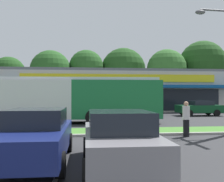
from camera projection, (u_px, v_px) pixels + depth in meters
grass_median at (135, 131)px, 13.91m from camera, size 56.00×2.20×0.12m
curb_lip at (140, 134)px, 12.69m from camera, size 56.00×0.24×0.12m
parking_stripe_0 at (55, 179)px, 6.05m from camera, size 0.12×4.80×0.01m
parking_stripe_1 at (171, 180)px, 5.99m from camera, size 0.12×4.80×0.01m
storefront_building at (114, 91)px, 36.36m from camera, size 28.46×14.11×5.21m
tree_left at (8, 74)px, 44.07m from camera, size 5.72×5.72×8.61m
tree_mid_left at (50, 70)px, 43.17m from camera, size 6.72×6.72×9.54m
tree_mid at (86, 67)px, 45.11m from camera, size 6.04×6.04×9.94m
tree_mid_right at (123, 70)px, 47.04m from camera, size 8.09×8.09×10.62m
tree_right at (167, 69)px, 44.45m from camera, size 6.79×6.79×9.93m
tree_far_right at (202, 64)px, 46.35m from camera, size 8.19×8.19×11.77m
city_bus at (81, 98)px, 18.72m from camera, size 11.56×2.94×3.25m
car_0 at (36, 135)px, 7.60m from camera, size 1.93×4.79×1.57m
car_1 at (200, 108)px, 25.32m from camera, size 4.33×1.98×1.47m
car_2 at (118, 139)px, 6.90m from camera, size 1.88×4.55×1.57m
car_4 at (17, 109)px, 23.91m from camera, size 4.80×1.90×1.46m
car_5 at (136, 108)px, 24.79m from camera, size 4.76×1.94×1.56m
pedestrian_near_bench at (186, 119)px, 12.43m from camera, size 0.34×0.34×1.69m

